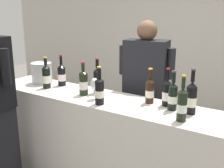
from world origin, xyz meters
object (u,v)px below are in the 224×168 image
(wine_bottle_5, at_px, (46,77))
(wine_bottle_8, at_px, (173,96))
(wine_bottle_6, at_px, (99,91))
(wine_bottle_3, at_px, (167,93))
(wine_bottle_2, at_px, (150,90))
(person_server, at_px, (145,104))
(wine_bottle_4, at_px, (83,83))
(ice_bucket, at_px, (42,73))
(wine_glass, at_px, (95,85))
(wine_bottle_0, at_px, (182,105))
(wine_bottle_1, at_px, (62,75))
(wine_bottle_7, at_px, (97,79))
(wine_bottle_9, at_px, (191,98))

(wine_bottle_5, distance_m, wine_bottle_8, 1.33)
(wine_bottle_6, bearing_deg, wine_bottle_3, 29.19)
(wine_bottle_2, distance_m, person_server, 0.56)
(wine_bottle_3, bearing_deg, wine_bottle_4, -169.71)
(wine_bottle_6, xyz_separation_m, ice_bucket, (-0.94, 0.23, -0.01))
(wine_bottle_4, bearing_deg, wine_bottle_5, -177.36)
(wine_bottle_3, relative_size, wine_glass, 1.65)
(wine_bottle_8, bearing_deg, wine_bottle_0, -52.31)
(wine_bottle_1, distance_m, wine_bottle_3, 1.18)
(wine_bottle_6, distance_m, wine_bottle_7, 0.33)
(wine_bottle_4, bearing_deg, wine_glass, -16.18)
(wine_bottle_6, relative_size, wine_bottle_8, 1.02)
(wine_bottle_2, distance_m, wine_bottle_3, 0.15)
(wine_bottle_9, relative_size, person_server, 0.21)
(wine_bottle_9, xyz_separation_m, person_server, (-0.62, 0.47, -0.31))
(wine_bottle_7, xyz_separation_m, wine_bottle_8, (0.78, -0.05, -0.02))
(wine_bottle_1, xyz_separation_m, wine_bottle_6, (0.69, -0.27, 0.01))
(wine_bottle_7, xyz_separation_m, wine_bottle_9, (0.93, -0.05, -0.01))
(wine_bottle_3, xyz_separation_m, wine_bottle_9, (0.23, -0.07, 0.02))
(wine_bottle_1, distance_m, wine_bottle_5, 0.17)
(wine_bottle_8, bearing_deg, wine_glass, -170.07)
(wine_bottle_5, bearing_deg, wine_bottle_4, 2.64)
(wine_bottle_1, distance_m, wine_bottle_2, 1.03)
(wine_bottle_1, height_order, wine_bottle_8, wine_bottle_1)
(ice_bucket, bearing_deg, person_server, 23.11)
(wine_bottle_9, height_order, ice_bucket, wine_bottle_9)
(wine_bottle_2, distance_m, wine_bottle_9, 0.38)
(wine_bottle_4, distance_m, wine_bottle_5, 0.47)
(wine_glass, bearing_deg, wine_bottle_4, 163.82)
(wine_bottle_5, distance_m, wine_bottle_9, 1.48)
(wine_bottle_1, distance_m, wine_glass, 0.60)
(wine_bottle_1, relative_size, wine_bottle_2, 1.06)
(wine_bottle_0, relative_size, wine_bottle_1, 1.05)
(ice_bucket, bearing_deg, wine_bottle_1, 9.76)
(wine_bottle_4, relative_size, wine_bottle_5, 0.99)
(wine_bottle_0, bearing_deg, wine_bottle_4, 173.68)
(wine_bottle_5, height_order, ice_bucket, wine_bottle_5)
(wine_bottle_2, bearing_deg, wine_bottle_9, -8.53)
(wine_bottle_2, bearing_deg, ice_bucket, -178.44)
(ice_bucket, bearing_deg, wine_bottle_7, 2.41)
(wine_bottle_7, bearing_deg, wine_bottle_4, -120.31)
(ice_bucket, bearing_deg, wine_bottle_0, -7.04)
(person_server, bearing_deg, wine_bottle_5, -146.74)
(wine_bottle_6, height_order, wine_bottle_8, wine_bottle_6)
(wine_bottle_6, height_order, wine_glass, wine_bottle_6)
(wine_bottle_0, height_order, wine_bottle_5, wine_bottle_0)
(wine_bottle_6, height_order, wine_bottle_7, wine_bottle_7)
(wine_bottle_4, height_order, wine_bottle_9, wine_bottle_9)
(wine_bottle_7, bearing_deg, ice_bucket, -177.59)
(wine_bottle_9, distance_m, ice_bucket, 1.66)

